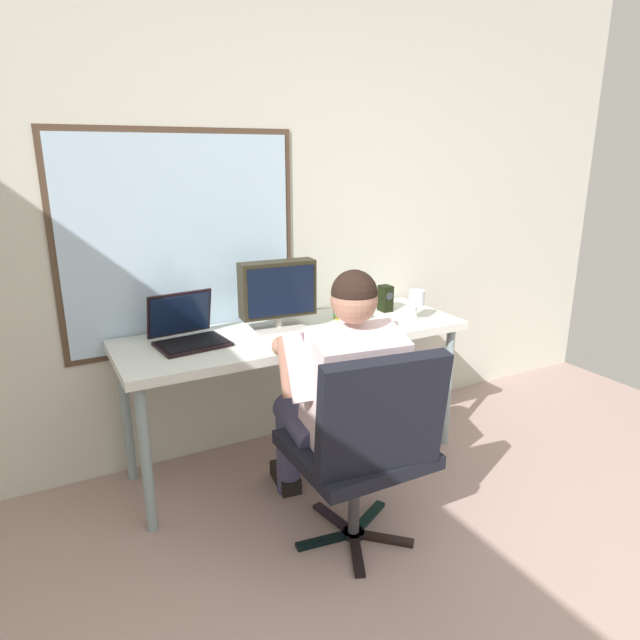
{
  "coord_description": "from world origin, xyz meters",
  "views": [
    {
      "loc": [
        -1.21,
        -0.38,
        1.64
      ],
      "look_at": [
        -0.06,
        1.78,
        0.91
      ],
      "focal_mm": 31.37,
      "sensor_mm": 36.0,
      "label": 1
    }
  ],
  "objects_px": {
    "wine_glass": "(417,299)",
    "book_stack": "(351,315)",
    "crt_monitor": "(278,292)",
    "desk_speaker": "(385,298)",
    "desk": "(296,342)",
    "office_chair": "(367,440)",
    "person_seated": "(341,393)",
    "coffee_mug": "(347,320)",
    "laptop": "(187,330)"
  },
  "relations": [
    {
      "from": "wine_glass",
      "to": "desk_speaker",
      "type": "height_order",
      "value": "wine_glass"
    },
    {
      "from": "book_stack",
      "to": "person_seated",
      "type": "bearing_deg",
      "value": -124.62
    },
    {
      "from": "desk",
      "to": "laptop",
      "type": "bearing_deg",
      "value": 171.65
    },
    {
      "from": "desk",
      "to": "desk_speaker",
      "type": "height_order",
      "value": "desk_speaker"
    },
    {
      "from": "book_stack",
      "to": "coffee_mug",
      "type": "height_order",
      "value": "coffee_mug"
    },
    {
      "from": "desk",
      "to": "office_chair",
      "type": "relative_size",
      "value": 1.94
    },
    {
      "from": "desk",
      "to": "person_seated",
      "type": "bearing_deg",
      "value": -94.74
    },
    {
      "from": "desk",
      "to": "laptop",
      "type": "relative_size",
      "value": 5.13
    },
    {
      "from": "wine_glass",
      "to": "desk_speaker",
      "type": "relative_size",
      "value": 1.1
    },
    {
      "from": "office_chair",
      "to": "wine_glass",
      "type": "relative_size",
      "value": 5.61
    },
    {
      "from": "office_chair",
      "to": "desk_speaker",
      "type": "relative_size",
      "value": 6.19
    },
    {
      "from": "crt_monitor",
      "to": "desk_speaker",
      "type": "bearing_deg",
      "value": 3.37
    },
    {
      "from": "laptop",
      "to": "coffee_mug",
      "type": "height_order",
      "value": "laptop"
    },
    {
      "from": "book_stack",
      "to": "coffee_mug",
      "type": "distance_m",
      "value": 0.21
    },
    {
      "from": "office_chair",
      "to": "crt_monitor",
      "type": "xyz_separation_m",
      "value": [
        0.0,
        0.87,
        0.43
      ]
    },
    {
      "from": "crt_monitor",
      "to": "coffee_mug",
      "type": "xyz_separation_m",
      "value": [
        0.31,
        -0.18,
        -0.15
      ]
    },
    {
      "from": "person_seated",
      "to": "desk_speaker",
      "type": "bearing_deg",
      "value": 43.91
    },
    {
      "from": "office_chair",
      "to": "wine_glass",
      "type": "distance_m",
      "value": 1.07
    },
    {
      "from": "desk_speaker",
      "to": "coffee_mug",
      "type": "relative_size",
      "value": 1.39
    },
    {
      "from": "wine_glass",
      "to": "book_stack",
      "type": "bearing_deg",
      "value": 150.62
    },
    {
      "from": "desk",
      "to": "wine_glass",
      "type": "xyz_separation_m",
      "value": [
        0.68,
        -0.13,
        0.18
      ]
    },
    {
      "from": "wine_glass",
      "to": "desk_speaker",
      "type": "bearing_deg",
      "value": 101.8
    },
    {
      "from": "laptop",
      "to": "person_seated",
      "type": "bearing_deg",
      "value": -51.69
    },
    {
      "from": "crt_monitor",
      "to": "desk_speaker",
      "type": "distance_m",
      "value": 0.71
    },
    {
      "from": "office_chair",
      "to": "desk_speaker",
      "type": "distance_m",
      "value": 1.19
    },
    {
      "from": "book_stack",
      "to": "desk_speaker",
      "type": "bearing_deg",
      "value": 11.5
    },
    {
      "from": "person_seated",
      "to": "laptop",
      "type": "relative_size",
      "value": 3.4
    },
    {
      "from": "desk",
      "to": "coffee_mug",
      "type": "relative_size",
      "value": 16.68
    },
    {
      "from": "laptop",
      "to": "wine_glass",
      "type": "relative_size",
      "value": 2.13
    },
    {
      "from": "person_seated",
      "to": "wine_glass",
      "type": "distance_m",
      "value": 0.87
    },
    {
      "from": "coffee_mug",
      "to": "laptop",
      "type": "bearing_deg",
      "value": 165.34
    },
    {
      "from": "desk",
      "to": "office_chair",
      "type": "xyz_separation_m",
      "value": [
        -0.08,
        -0.81,
        -0.16
      ]
    },
    {
      "from": "laptop",
      "to": "book_stack",
      "type": "distance_m",
      "value": 0.92
    },
    {
      "from": "desk",
      "to": "wine_glass",
      "type": "height_order",
      "value": "wine_glass"
    },
    {
      "from": "person_seated",
      "to": "book_stack",
      "type": "xyz_separation_m",
      "value": [
        0.41,
        0.6,
        0.15
      ]
    },
    {
      "from": "desk",
      "to": "book_stack",
      "type": "bearing_deg",
      "value": 6.31
    },
    {
      "from": "wine_glass",
      "to": "coffee_mug",
      "type": "distance_m",
      "value": 0.45
    },
    {
      "from": "laptop",
      "to": "desk_speaker",
      "type": "distance_m",
      "value": 1.18
    },
    {
      "from": "desk",
      "to": "laptop",
      "type": "height_order",
      "value": "laptop"
    },
    {
      "from": "crt_monitor",
      "to": "person_seated",
      "type": "bearing_deg",
      "value": -87.43
    },
    {
      "from": "coffee_mug",
      "to": "book_stack",
      "type": "bearing_deg",
      "value": 51.77
    },
    {
      "from": "desk",
      "to": "crt_monitor",
      "type": "distance_m",
      "value": 0.28
    },
    {
      "from": "office_chair",
      "to": "book_stack",
      "type": "relative_size",
      "value": 4.99
    },
    {
      "from": "person_seated",
      "to": "laptop",
      "type": "height_order",
      "value": "person_seated"
    },
    {
      "from": "person_seated",
      "to": "wine_glass",
      "type": "relative_size",
      "value": 7.22
    },
    {
      "from": "office_chair",
      "to": "person_seated",
      "type": "height_order",
      "value": "person_seated"
    },
    {
      "from": "wine_glass",
      "to": "coffee_mug",
      "type": "xyz_separation_m",
      "value": [
        -0.44,
        0.01,
        -0.06
      ]
    },
    {
      "from": "laptop",
      "to": "coffee_mug",
      "type": "relative_size",
      "value": 3.25
    },
    {
      "from": "desk",
      "to": "crt_monitor",
      "type": "bearing_deg",
      "value": 144.33
    },
    {
      "from": "desk",
      "to": "crt_monitor",
      "type": "height_order",
      "value": "crt_monitor"
    }
  ]
}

